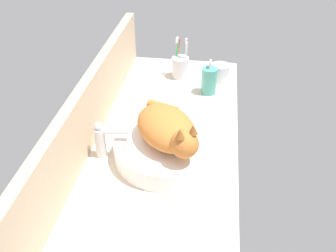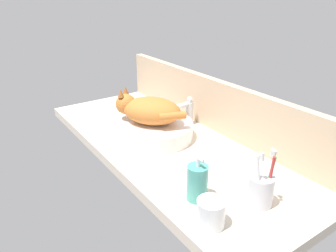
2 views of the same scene
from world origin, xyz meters
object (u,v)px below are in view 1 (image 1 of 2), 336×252
at_px(cat, 168,129).
at_px(toothbrush_cup, 180,66).
at_px(faucet, 103,138).
at_px(soap_dispenser, 209,81).
at_px(sink_basin, 166,149).
at_px(water_glass, 220,74).

distance_m(cat, toothbrush_cup, 0.59).
relative_size(faucet, soap_dispenser, 0.92).
height_order(faucet, soap_dispenser, soap_dispenser).
height_order(sink_basin, soap_dispenser, soap_dispenser).
relative_size(sink_basin, cat, 1.15).
xyz_separation_m(sink_basin, faucet, (-0.02, 0.21, 0.04)).
bearing_deg(water_glass, faucet, 147.52).
height_order(toothbrush_cup, water_glass, toothbrush_cup).
bearing_deg(toothbrush_cup, faucet, 162.49).
distance_m(toothbrush_cup, water_glass, 0.18).
bearing_deg(water_glass, toothbrush_cup, 85.74).
height_order(sink_basin, toothbrush_cup, toothbrush_cup).
xyz_separation_m(toothbrush_cup, water_glass, (-0.01, -0.18, -0.02)).
relative_size(sink_basin, toothbrush_cup, 1.86).
bearing_deg(faucet, soap_dispenser, -34.81).
xyz_separation_m(sink_basin, cat, (-0.01, -0.01, 0.09)).
distance_m(cat, faucet, 0.22).
height_order(faucet, water_glass, faucet).
xyz_separation_m(faucet, soap_dispenser, (0.47, -0.33, -0.01)).
bearing_deg(sink_basin, soap_dispenser, -14.89).
relative_size(cat, toothbrush_cup, 1.61).
distance_m(sink_basin, water_glass, 0.59).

